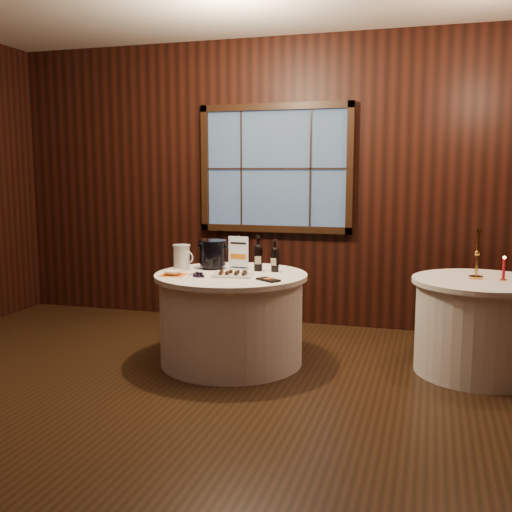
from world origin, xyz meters
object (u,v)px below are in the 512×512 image
(cracker_bowl, at_px, (173,273))
(brass_candlestick, at_px, (477,261))
(chocolate_box, at_px, (268,280))
(ice_bucket, at_px, (213,254))
(red_candle, at_px, (504,271))
(main_table, at_px, (231,318))
(glass_pitcher, at_px, (182,257))
(chocolate_plate, at_px, (233,274))
(sign_stand, at_px, (239,258))
(port_bottle_right, at_px, (275,258))
(grape_bunch, at_px, (199,275))
(side_table, at_px, (479,326))
(port_bottle_left, at_px, (258,256))

(cracker_bowl, relative_size, brass_candlestick, 0.37)
(chocolate_box, bearing_deg, brass_candlestick, 55.36)
(ice_bucket, relative_size, red_candle, 1.28)
(main_table, height_order, glass_pitcher, glass_pitcher)
(chocolate_plate, bearing_deg, sign_stand, 100.18)
(main_table, bearing_deg, port_bottle_right, 29.80)
(grape_bunch, xyz_separation_m, cracker_bowl, (-0.24, 0.02, 0.00))
(port_bottle_right, relative_size, glass_pitcher, 1.27)
(main_table, height_order, chocolate_plate, chocolate_plate)
(brass_candlestick, bearing_deg, ice_bucket, -176.69)
(ice_bucket, bearing_deg, brass_candlestick, 3.31)
(ice_bucket, bearing_deg, side_table, 2.62)
(side_table, relative_size, port_bottle_right, 3.87)
(main_table, height_order, brass_candlestick, brass_candlestick)
(side_table, distance_m, chocolate_plate, 2.03)
(sign_stand, height_order, brass_candlestick, brass_candlestick)
(main_table, bearing_deg, port_bottle_left, 46.81)
(cracker_bowl, bearing_deg, side_table, 11.93)
(red_candle, bearing_deg, sign_stand, -178.47)
(port_bottle_right, distance_m, brass_candlestick, 1.63)
(sign_stand, height_order, chocolate_plate, sign_stand)
(ice_bucket, distance_m, grape_bunch, 0.45)
(side_table, height_order, sign_stand, sign_stand)
(cracker_bowl, xyz_separation_m, red_candle, (2.58, 0.49, 0.06))
(grape_bunch, xyz_separation_m, red_candle, (2.35, 0.51, 0.06))
(ice_bucket, height_order, brass_candlestick, brass_candlestick)
(ice_bucket, distance_m, chocolate_plate, 0.46)
(sign_stand, relative_size, brass_candlestick, 0.75)
(sign_stand, distance_m, glass_pitcher, 0.50)
(ice_bucket, xyz_separation_m, brass_candlestick, (2.19, 0.13, 0.01))
(port_bottle_left, relative_size, cracker_bowl, 2.04)
(brass_candlestick, bearing_deg, glass_pitcher, -173.90)
(port_bottle_right, bearing_deg, grape_bunch, -134.03)
(sign_stand, bearing_deg, glass_pitcher, -155.37)
(sign_stand, distance_m, port_bottle_left, 0.19)
(glass_pitcher, xyz_separation_m, red_candle, (2.63, 0.21, -0.03))
(chocolate_plate, relative_size, red_candle, 1.76)
(brass_candlestick, bearing_deg, cracker_bowl, -167.30)
(port_bottle_left, height_order, glass_pitcher, port_bottle_left)
(port_bottle_left, distance_m, brass_candlestick, 1.78)
(port_bottle_right, bearing_deg, main_table, -143.05)
(sign_stand, relative_size, chocolate_plate, 0.87)
(chocolate_plate, bearing_deg, brass_candlestick, 13.50)
(red_candle, bearing_deg, port_bottle_right, -177.17)
(glass_pitcher, distance_m, cracker_bowl, 0.30)
(ice_bucket, distance_m, brass_candlestick, 2.20)
(ice_bucket, xyz_separation_m, chocolate_box, (0.63, -0.44, -0.12))
(main_table, xyz_separation_m, red_candle, (2.15, 0.28, 0.46))
(ice_bucket, xyz_separation_m, cracker_bowl, (-0.19, -0.41, -0.11))
(cracker_bowl, bearing_deg, grape_bunch, -4.59)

